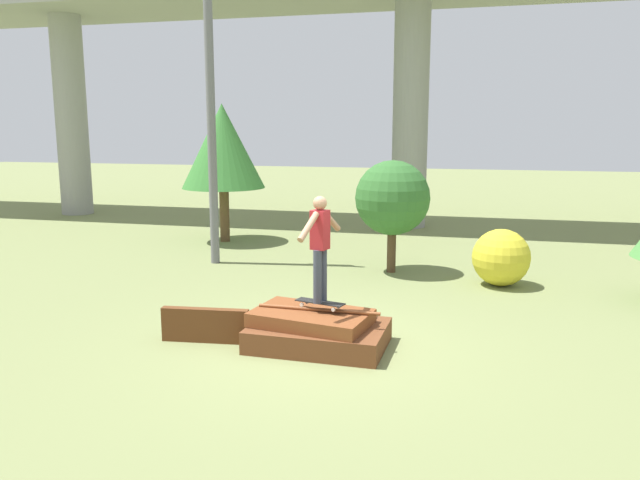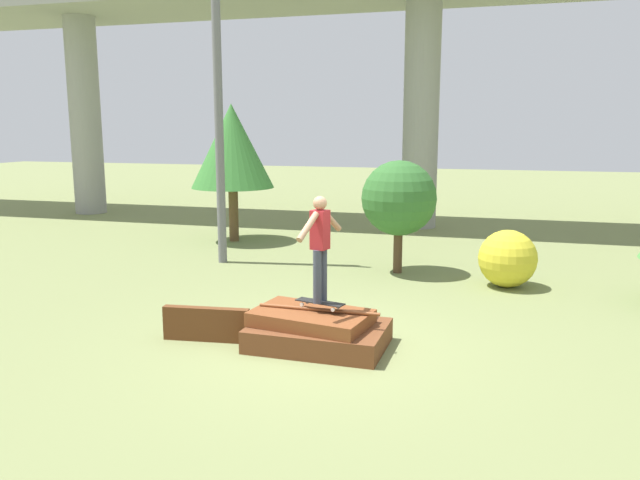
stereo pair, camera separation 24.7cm
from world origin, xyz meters
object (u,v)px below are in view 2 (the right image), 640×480
Objects in this scene: utility_pole at (218,98)px; tree_mid_back at (399,198)px; skater at (320,242)px; bush_yellow_flowering at (508,259)px; tree_behind_left at (232,147)px; skateboard at (320,303)px.

tree_mid_back is (4.13, 0.07, -2.15)m from utility_pole.
tree_mid_back reaches higher than skater.
tree_behind_left is at bearing 156.21° from bush_yellow_flowering.
utility_pole reaches higher than skateboard.
utility_pole is at bearing 175.01° from bush_yellow_flowering.
bush_yellow_flowering is at bearing -15.48° from tree_mid_back.
skater is 0.40× the size of tree_behind_left.
bush_yellow_flowering is (2.28, -0.63, -1.06)m from tree_mid_back.
tree_behind_left is at bearing 121.73° from skater.
tree_behind_left reaches higher than skateboard.
skater is (-0.00, -0.00, 0.89)m from skateboard.
tree_behind_left is (-4.65, 7.51, 1.96)m from skateboard.
skater is 4.95m from tree_mid_back.
tree_mid_back is at bearing 85.93° from skater.
skateboard is 0.50× the size of skater.
skater is at bearing -121.48° from bush_yellow_flowering.
skateboard is 0.89m from skater.
tree_behind_left is at bearing 108.16° from utility_pole.
bush_yellow_flowering is at bearing -23.79° from tree_behind_left.
utility_pole reaches higher than bush_yellow_flowering.
tree_mid_back is 2.14× the size of bush_yellow_flowering.
tree_mid_back is at bearing 164.52° from bush_yellow_flowering.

